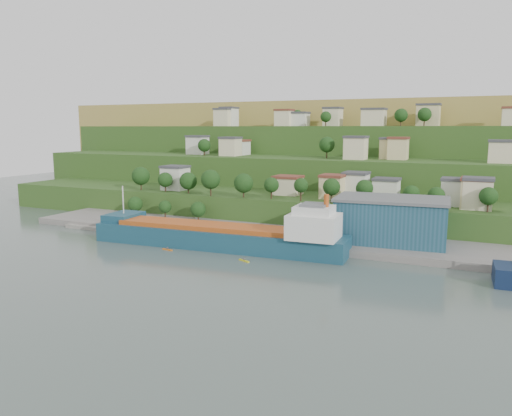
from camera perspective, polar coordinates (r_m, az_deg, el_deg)
The scene contains 10 objects.
ground at distance 130.97m, azimuth -1.62°, elevation -6.06°, with size 500.00×500.00×0.00m, color #43514C.
quay at distance 149.67m, azimuth 10.13°, elevation -4.25°, with size 220.00×26.00×4.00m, color slate.
pebble_beach at distance 178.48m, azimuth -14.38°, elevation -2.22°, with size 40.00×18.00×2.40m, color slate.
hillside at distance 289.37m, azimuth 13.48°, elevation 2.13°, with size 360.00×211.44×96.00m.
cargo_ship_near at distance 143.82m, azimuth -3.63°, elevation -3.40°, with size 76.75×16.79×19.56m.
warehouse at distance 147.49m, azimuth 15.19°, elevation -1.29°, with size 32.33×21.26×12.80m.
caravan at distance 174.60m, azimuth -13.27°, elevation -1.58°, with size 5.71×2.38×2.67m, color white.
dinghy at distance 172.60m, azimuth -12.46°, elevation -1.98°, with size 4.18×1.57×0.84m, color silver.
kayak_orange at distance 144.39m, azimuth -10.10°, elevation -4.64°, with size 3.60×1.25×0.89m.
kayak_yellow at distance 130.59m, azimuth -1.38°, elevation -5.98°, with size 3.62×2.09×0.92m.
Camera 1 is at (56.56, -112.98, 34.48)m, focal length 35.00 mm.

